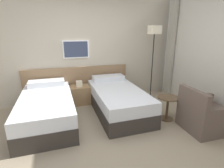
# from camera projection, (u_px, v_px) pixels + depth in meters

# --- Properties ---
(ground_plane) EXTENTS (16.00, 16.00, 0.00)m
(ground_plane) POSITION_uv_depth(u_px,v_px,m) (113.00, 137.00, 3.07)
(ground_plane) COLOR gray
(wall_headboard) EXTENTS (10.00, 0.10, 2.70)m
(wall_headboard) POSITION_uv_depth(u_px,v_px,m) (89.00, 50.00, 4.48)
(wall_headboard) COLOR #B7AD99
(wall_headboard) RESTS_ON ground_plane
(bed_near_door) EXTENTS (1.00, 1.96, 0.67)m
(bed_near_door) POSITION_uv_depth(u_px,v_px,m) (47.00, 108.00, 3.52)
(bed_near_door) COLOR #332D28
(bed_near_door) RESTS_ON ground_plane
(bed_near_window) EXTENTS (1.00, 1.96, 0.67)m
(bed_near_window) POSITION_uv_depth(u_px,v_px,m) (117.00, 100.00, 3.96)
(bed_near_window) COLOR #332D28
(bed_near_window) RESTS_ON ground_plane
(nightstand) EXTENTS (0.50, 0.40, 0.60)m
(nightstand) POSITION_uv_depth(u_px,v_px,m) (80.00, 95.00, 4.42)
(nightstand) COLOR #9E7A51
(nightstand) RESTS_ON ground_plane
(floor_lamp) EXTENTS (0.25, 0.25, 1.91)m
(floor_lamp) POSITION_uv_depth(u_px,v_px,m) (154.00, 37.00, 4.36)
(floor_lamp) COLOR black
(floor_lamp) RESTS_ON ground_plane
(side_table) EXTENTS (0.43, 0.43, 0.50)m
(side_table) POSITION_uv_depth(u_px,v_px,m) (168.00, 104.00, 3.58)
(side_table) COLOR brown
(side_table) RESTS_ON ground_plane
(armchair) EXTENTS (0.87, 0.74, 0.82)m
(armchair) POSITION_uv_depth(u_px,v_px,m) (206.00, 116.00, 3.24)
(armchair) COLOR brown
(armchair) RESTS_ON ground_plane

